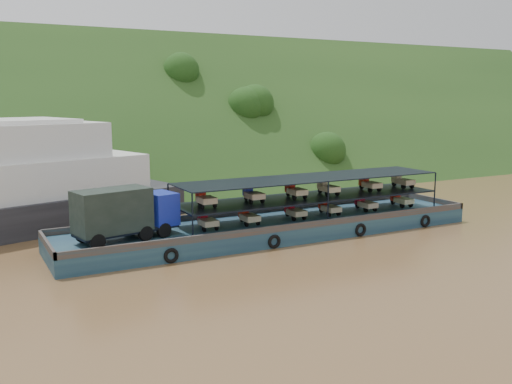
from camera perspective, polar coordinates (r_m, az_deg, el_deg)
name	(u,v)px	position (r m, az deg, el deg)	size (l,w,h in m)	color
ground	(295,234)	(46.92, 3.89, -4.20)	(160.00, 160.00, 0.00)	brown
hillside	(155,179)	(79.24, -10.02, 1.31)	(140.00, 28.00, 28.00)	#1D3A15
cargo_barge	(260,223)	(45.31, 0.37, -3.09)	(35.00, 7.18, 4.89)	#12273F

